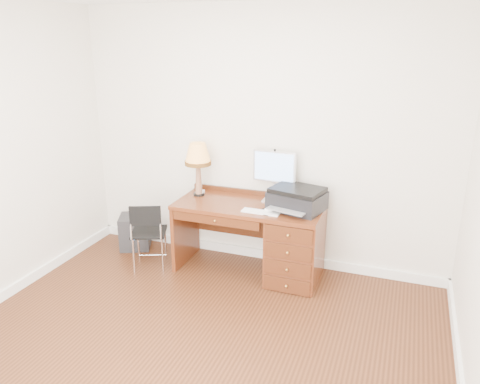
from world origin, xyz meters
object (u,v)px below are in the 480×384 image
at_px(monitor, 274,170).
at_px(desk, 279,239).
at_px(chair, 146,229).
at_px(equipment_box, 135,232).
at_px(phone, 200,189).
at_px(leg_lamp, 198,157).
at_px(printer, 297,199).

bearing_deg(monitor, desk, -55.15).
height_order(chair, equipment_box, chair).
xyz_separation_m(monitor, chair, (-1.23, -0.54, -0.62)).
bearing_deg(phone, desk, -16.82).
bearing_deg(leg_lamp, monitor, 9.28).
relative_size(desk, printer, 2.59).
bearing_deg(equipment_box, monitor, -20.67).
distance_m(leg_lamp, phone, 0.37).
bearing_deg(monitor, printer, -28.58).
bearing_deg(equipment_box, leg_lamp, -25.52).
relative_size(monitor, leg_lamp, 0.91).
relative_size(printer, phone, 3.31).
xyz_separation_m(desk, phone, (-0.93, 0.13, 0.39)).
distance_m(desk, phone, 1.02).
distance_m(monitor, chair, 1.48).
bearing_deg(desk, chair, -166.61).
bearing_deg(printer, chair, -153.62).
height_order(desk, leg_lamp, leg_lamp).
bearing_deg(printer, phone, -171.94).
bearing_deg(leg_lamp, phone, 97.89).
bearing_deg(phone, printer, -14.26).
relative_size(monitor, chair, 0.70).
height_order(desk, monitor, monitor).
relative_size(desk, monitor, 2.87).
distance_m(monitor, leg_lamp, 0.81).
bearing_deg(printer, leg_lamp, -169.67).
distance_m(monitor, phone, 0.85).
bearing_deg(equipment_box, desk, -27.95).
bearing_deg(chair, desk, -9.39).
bearing_deg(monitor, leg_lamp, -166.56).
xyz_separation_m(desk, printer, (0.17, 0.03, 0.45)).
relative_size(leg_lamp, chair, 0.76).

